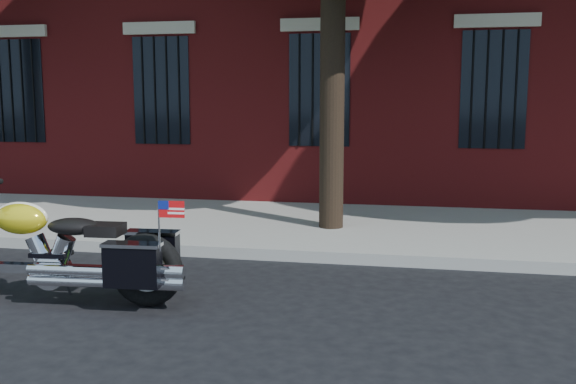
# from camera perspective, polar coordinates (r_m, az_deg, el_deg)

# --- Properties ---
(ground) EXTENTS (120.00, 120.00, 0.00)m
(ground) POSITION_cam_1_polar(r_m,az_deg,el_deg) (6.98, -3.33, -8.77)
(ground) COLOR black
(ground) RESTS_ON ground
(curb) EXTENTS (40.00, 0.16, 0.15)m
(curb) POSITION_cam_1_polar(r_m,az_deg,el_deg) (8.26, -0.96, -5.53)
(curb) COLOR gray
(curb) RESTS_ON ground
(sidewalk) EXTENTS (40.00, 3.60, 0.15)m
(sidewalk) POSITION_cam_1_polar(r_m,az_deg,el_deg) (10.06, 1.26, -3.03)
(sidewalk) COLOR gray
(sidewalk) RESTS_ON ground
(motorcycle) EXTENTS (2.97, 0.93, 1.49)m
(motorcycle) POSITION_cam_1_polar(r_m,az_deg,el_deg) (6.83, -19.61, -5.25)
(motorcycle) COLOR black
(motorcycle) RESTS_ON ground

